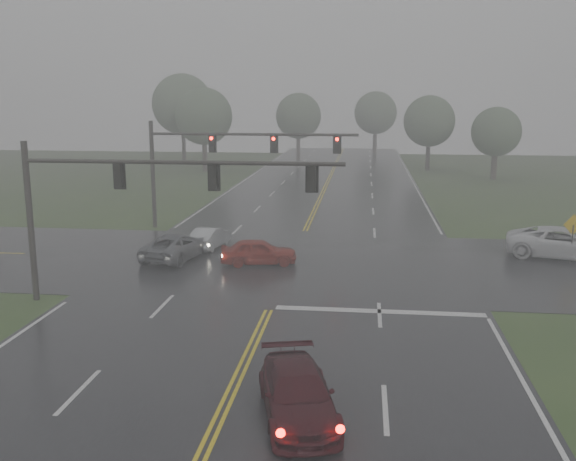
# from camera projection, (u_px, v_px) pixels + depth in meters

# --- Properties ---
(main_road) EXTENTS (18.00, 160.00, 0.02)m
(main_road) POSITION_uv_depth(u_px,v_px,m) (286.00, 272.00, 32.08)
(main_road) COLOR black
(main_road) RESTS_ON ground
(cross_street) EXTENTS (120.00, 14.00, 0.02)m
(cross_street) POSITION_uv_depth(u_px,v_px,m) (291.00, 262.00, 34.03)
(cross_street) COLOR black
(cross_street) RESTS_ON ground
(stop_bar) EXTENTS (8.50, 0.50, 0.01)m
(stop_bar) POSITION_uv_depth(u_px,v_px,m) (379.00, 312.00, 26.11)
(stop_bar) COLOR #BCBCBC
(stop_bar) RESTS_ON ground
(sedan_maroon) EXTENTS (2.94, 4.91, 1.33)m
(sedan_maroon) POSITION_uv_depth(u_px,v_px,m) (297.00, 417.00, 17.53)
(sedan_maroon) COLOR #33090F
(sedan_maroon) RESTS_ON ground
(sedan_red) EXTENTS (4.21, 2.35, 1.35)m
(sedan_red) POSITION_uv_depth(u_px,v_px,m) (259.00, 264.00, 33.54)
(sedan_red) COLOR maroon
(sedan_red) RESTS_ON ground
(sedan_silver) EXTENTS (1.87, 3.87, 1.22)m
(sedan_silver) POSITION_uv_depth(u_px,v_px,m) (210.00, 248.00, 37.18)
(sedan_silver) COLOR #9C9FA3
(sedan_silver) RESTS_ON ground
(car_grey) EXTENTS (3.19, 5.30, 1.38)m
(car_grey) POSITION_uv_depth(u_px,v_px,m) (177.00, 259.00, 34.71)
(car_grey) COLOR #4F5156
(car_grey) RESTS_ON ground
(pickup_white) EXTENTS (6.39, 4.10, 1.64)m
(pickup_white) POSITION_uv_depth(u_px,v_px,m) (562.00, 258.00, 34.91)
(pickup_white) COLOR silver
(pickup_white) RESTS_ON ground
(signal_gantry_near) EXTENTS (13.36, 0.30, 6.82)m
(signal_gantry_near) POSITION_uv_depth(u_px,v_px,m) (124.00, 191.00, 26.27)
(signal_gantry_near) COLOR black
(signal_gantry_near) RESTS_ON ground
(signal_gantry_far) EXTENTS (13.68, 0.36, 7.08)m
(signal_gantry_far) POSITION_uv_depth(u_px,v_px,m) (216.00, 153.00, 41.76)
(signal_gantry_far) COLOR black
(signal_gantry_far) RESTS_ON ground
(sign_diamond_east) EXTENTS (1.08, 0.29, 2.64)m
(sign_diamond_east) POSITION_uv_depth(u_px,v_px,m) (573.00, 230.00, 33.38)
(sign_diamond_east) COLOR black
(sign_diamond_east) RESTS_ON ground
(tree_nw_a) EXTENTS (6.63, 6.63, 9.74)m
(tree_nw_a) POSITION_uv_depth(u_px,v_px,m) (204.00, 116.00, 74.51)
(tree_nw_a) COLOR #312620
(tree_nw_a) RESTS_ON ground
(tree_ne_a) EXTENTS (6.03, 6.03, 8.85)m
(tree_ne_a) POSITION_uv_depth(u_px,v_px,m) (429.00, 121.00, 75.49)
(tree_ne_a) COLOR #312620
(tree_ne_a) RESTS_ON ground
(tree_n_mid) EXTENTS (6.27, 6.27, 9.21)m
(tree_n_mid) POSITION_uv_depth(u_px,v_px,m) (298.00, 116.00, 88.39)
(tree_n_mid) COLOR #312620
(tree_n_mid) RESTS_ON ground
(tree_e_near) EXTENTS (5.20, 5.20, 7.63)m
(tree_e_near) POSITION_uv_depth(u_px,v_px,m) (496.00, 132.00, 67.50)
(tree_e_near) COLOR #312620
(tree_e_near) RESTS_ON ground
(tree_nw_b) EXTENTS (7.95, 7.95, 11.68)m
(tree_nw_b) POSITION_uv_depth(u_px,v_px,m) (182.00, 104.00, 84.11)
(tree_nw_b) COLOR #312620
(tree_nw_b) RESTS_ON ground
(tree_n_far) EXTENTS (6.48, 6.48, 9.51)m
(tree_n_far) POSITION_uv_depth(u_px,v_px,m) (376.00, 113.00, 97.78)
(tree_n_far) COLOR #312620
(tree_n_far) RESTS_ON ground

